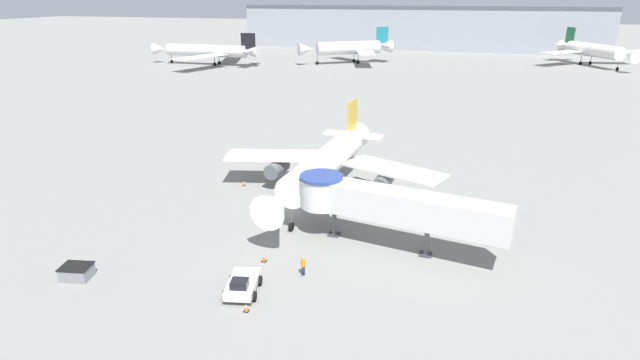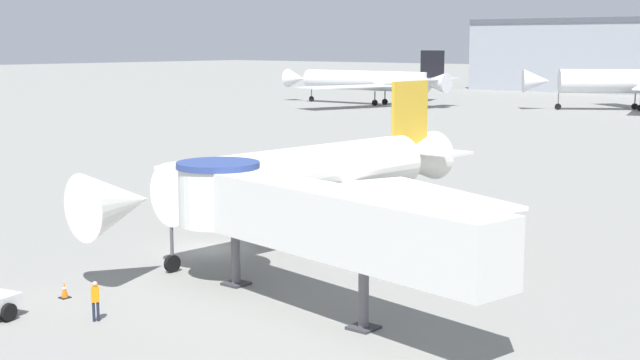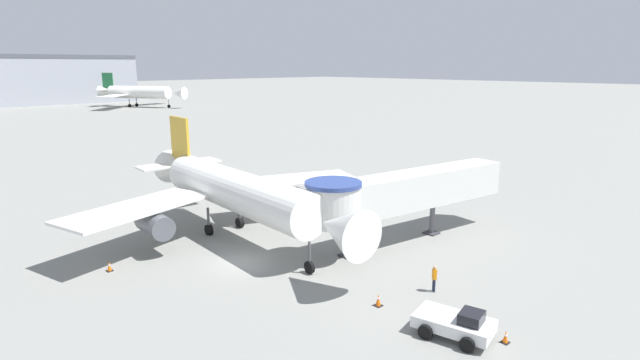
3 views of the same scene
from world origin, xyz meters
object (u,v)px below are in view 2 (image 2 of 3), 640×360
object	(u,v)px
traffic_cone_near_nose	(65,290)
main_airplane	(308,176)
background_jet_black_tail	(369,81)
ground_crew_marshaller	(95,298)
traffic_cone_port_wing	(189,214)
jet_bridge	(300,214)
background_jet_teal_tail	(626,81)

from	to	relation	value
traffic_cone_near_nose	main_airplane	bearing A→B (deg)	86.76
background_jet_black_tail	ground_crew_marshaller	bearing A→B (deg)	30.33
main_airplane	traffic_cone_port_wing	size ratio (longest dim) A/B	40.12
main_airplane	jet_bridge	bearing A→B (deg)	-47.11
main_airplane	ground_crew_marshaller	size ratio (longest dim) A/B	15.79
traffic_cone_port_wing	ground_crew_marshaller	size ratio (longest dim) A/B	0.39
background_jet_black_tail	jet_bridge	bearing A→B (deg)	33.90
jet_bridge	traffic_cone_port_wing	distance (m)	21.79
traffic_cone_port_wing	background_jet_teal_tail	size ratio (longest dim) A/B	0.02
main_airplane	traffic_cone_near_nose	distance (m)	16.62
background_jet_black_tail	main_airplane	bearing A→B (deg)	33.48
ground_crew_marshaller	background_jet_black_tail	size ratio (longest dim) A/B	0.04
jet_bridge	ground_crew_marshaller	bearing A→B (deg)	-117.43
traffic_cone_port_wing	main_airplane	bearing A→B (deg)	-0.01
main_airplane	ground_crew_marshaller	distance (m)	17.92
main_airplane	ground_crew_marshaller	bearing A→B (deg)	-76.03
traffic_cone_port_wing	traffic_cone_near_nose	xyz separation A→B (m)	(9.49, -16.22, 0.03)
ground_crew_marshaller	background_jet_teal_tail	xyz separation A→B (m)	(-27.93, 131.72, 4.03)
background_jet_black_tail	background_jet_teal_tail	bearing A→B (deg)	110.37
traffic_cone_port_wing	background_jet_teal_tail	distance (m)	115.31
ground_crew_marshaller	background_jet_teal_tail	world-z (taller)	background_jet_teal_tail
jet_bridge	traffic_cone_port_wing	xyz separation A→B (m)	(-18.78, 10.34, -3.90)
jet_bridge	background_jet_teal_tail	distance (m)	128.99
main_airplane	ground_crew_marshaller	xyz separation A→B (m)	(3.09, -17.41, -2.89)
jet_bridge	background_jet_black_tail	bearing A→B (deg)	134.55
jet_bridge	traffic_cone_near_nose	distance (m)	11.65
main_airplane	background_jet_black_tail	xyz separation A→B (m)	(-67.72, 97.20, 0.62)
traffic_cone_port_wing	background_jet_teal_tail	bearing A→B (deg)	97.19
ground_crew_marshaller	jet_bridge	bearing A→B (deg)	176.52
traffic_cone_port_wing	background_jet_teal_tail	world-z (taller)	background_jet_teal_tail
jet_bridge	background_jet_teal_tail	xyz separation A→B (m)	(-33.20, 124.64, 0.81)
main_airplane	background_jet_teal_tail	bearing A→B (deg)	106.15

